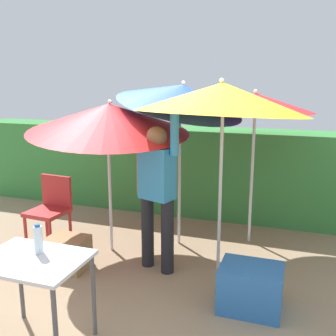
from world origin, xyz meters
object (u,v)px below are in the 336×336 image
(umbrella_yellow, at_px, (182,96))
(cooler_box, at_px, (251,288))
(chair_plastic, at_px, (51,207))
(crate_cardboard, at_px, (67,253))
(person_vendor, at_px, (157,188))
(bottle_water, at_px, (38,239))
(umbrella_navy, at_px, (255,104))
(umbrella_orange, at_px, (109,118))
(folding_table, at_px, (33,269))
(umbrella_rainbow, at_px, (222,98))

(umbrella_yellow, height_order, cooler_box, umbrella_yellow)
(chair_plastic, height_order, crate_cardboard, chair_plastic)
(person_vendor, relative_size, bottle_water, 7.83)
(umbrella_navy, relative_size, bottle_water, 8.16)
(umbrella_orange, distance_m, bottle_water, 1.89)
(cooler_box, relative_size, crate_cardboard, 1.27)
(person_vendor, distance_m, folding_table, 1.60)
(umbrella_yellow, xyz_separation_m, umbrella_navy, (0.83, 0.34, -0.09))
(umbrella_rainbow, distance_m, bottle_water, 2.22)
(umbrella_orange, distance_m, chair_plastic, 1.38)
(umbrella_navy, bearing_deg, cooler_box, -82.14)
(umbrella_orange, bearing_deg, umbrella_rainbow, -2.88)
(crate_cardboard, bearing_deg, chair_plastic, 137.85)
(umbrella_yellow, distance_m, bottle_water, 2.47)
(umbrella_orange, height_order, chair_plastic, umbrella_orange)
(crate_cardboard, relative_size, folding_table, 0.55)
(cooler_box, xyz_separation_m, folding_table, (-1.53, -1.05, 0.45))
(umbrella_rainbow, height_order, person_vendor, umbrella_rainbow)
(folding_table, bearing_deg, crate_cardboard, 112.86)
(bottle_water, bearing_deg, umbrella_orange, 98.10)
(umbrella_rainbow, distance_m, person_vendor, 1.16)
(umbrella_navy, height_order, bottle_water, umbrella_navy)
(umbrella_orange, height_order, folding_table, umbrella_orange)
(umbrella_rainbow, relative_size, chair_plastic, 2.39)
(cooler_box, bearing_deg, umbrella_rainbow, 123.40)
(person_vendor, bearing_deg, umbrella_orange, 157.37)
(crate_cardboard, bearing_deg, umbrella_rainbow, 19.28)
(umbrella_rainbow, bearing_deg, umbrella_orange, 177.12)
(umbrella_yellow, distance_m, crate_cardboard, 2.25)
(umbrella_rainbow, xyz_separation_m, umbrella_yellow, (-0.60, 0.55, -0.00))
(umbrella_navy, distance_m, folding_table, 3.14)
(umbrella_orange, relative_size, cooler_box, 3.45)
(umbrella_navy, height_order, cooler_box, umbrella_navy)
(person_vendor, relative_size, cooler_box, 3.35)
(umbrella_yellow, height_order, chair_plastic, umbrella_yellow)
(umbrella_rainbow, xyz_separation_m, crate_cardboard, (-1.58, -0.55, -1.70))
(cooler_box, distance_m, bottle_water, 1.92)
(umbrella_yellow, distance_m, umbrella_navy, 0.90)
(umbrella_yellow, relative_size, crate_cardboard, 5.11)
(person_vendor, xyz_separation_m, crate_cardboard, (-0.95, -0.33, -0.75))
(umbrella_navy, bearing_deg, chair_plastic, -157.98)
(umbrella_orange, xyz_separation_m, umbrella_navy, (1.56, 0.82, 0.15))
(chair_plastic, bearing_deg, folding_table, -58.18)
(bottle_water, bearing_deg, crate_cardboard, 114.29)
(umbrella_yellow, relative_size, cooler_box, 4.01)
(cooler_box, relative_size, folding_table, 0.70)
(umbrella_orange, distance_m, folding_table, 2.07)
(umbrella_navy, height_order, folding_table, umbrella_navy)
(umbrella_orange, relative_size, chair_plastic, 2.18)
(umbrella_rainbow, height_order, chair_plastic, umbrella_rainbow)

